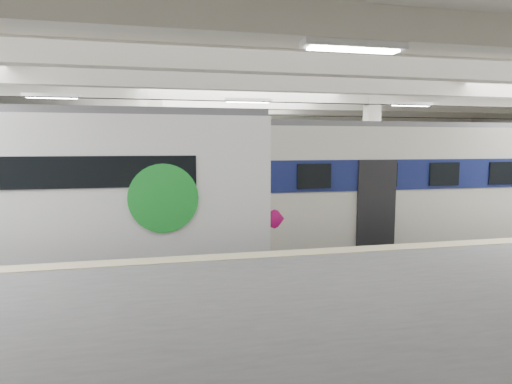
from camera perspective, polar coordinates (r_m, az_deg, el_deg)
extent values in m
cube|color=black|center=(12.89, 0.72, -9.59)|extent=(36.00, 24.00, 0.10)
cube|color=silver|center=(12.56, 0.76, 15.79)|extent=(36.00, 24.00, 0.20)
cube|color=beige|center=(22.26, -5.15, 4.42)|extent=(30.00, 0.10, 5.50)
cube|color=#525254|center=(6.90, 13.83, -19.07)|extent=(30.00, 7.00, 1.10)
cube|color=#C7BB8D|center=(9.56, 5.21, -8.09)|extent=(30.00, 0.50, 0.02)
cube|color=beige|center=(15.08, -13.11, 3.38)|extent=(0.50, 0.50, 5.50)
cube|color=beige|center=(16.99, 15.03, 3.64)|extent=(0.50, 0.50, 5.50)
cube|color=beige|center=(12.51, 0.76, 14.44)|extent=(30.00, 18.00, 0.50)
cube|color=#59544C|center=(12.85, 0.72, -9.03)|extent=(30.00, 1.52, 0.16)
cube|color=#59544C|center=(18.11, -3.25, -4.51)|extent=(30.00, 1.52, 0.16)
cylinder|color=black|center=(12.45, 0.75, 11.93)|extent=(30.00, 0.03, 0.03)
cylinder|color=black|center=(17.83, -3.34, 10.24)|extent=(30.00, 0.03, 0.03)
cube|color=white|center=(10.55, 3.31, 14.13)|extent=(26.00, 8.40, 0.12)
cube|color=white|center=(12.60, -28.26, 0.44)|extent=(12.38, 2.76, 3.72)
ellipsoid|color=white|center=(12.42, 0.38, 1.13)|extent=(2.19, 2.71, 3.64)
ellipsoid|color=#A90E5B|center=(12.55, 0.91, -2.58)|extent=(2.32, 2.76, 2.23)
cylinder|color=green|center=(10.73, -12.24, -0.84)|extent=(1.71, 0.06, 1.71)
cube|color=#4C4C51|center=(12.58, -28.73, 9.35)|extent=(12.38, 2.27, 0.20)
cube|color=black|center=(12.93, -27.79, -8.44)|extent=(12.38, 1.93, 0.70)
cube|color=beige|center=(14.99, 23.64, 1.03)|extent=(12.22, 2.68, 3.48)
cube|color=#121B51|center=(14.96, 23.71, 2.63)|extent=(12.26, 2.74, 0.85)
cube|color=red|center=(12.48, 0.02, -1.65)|extent=(0.08, 2.28, 1.91)
cube|color=black|center=(12.36, 0.02, 5.07)|extent=(0.08, 2.14, 1.25)
cube|color=#4C4C51|center=(14.95, 23.95, 7.99)|extent=(12.22, 2.09, 0.16)
cube|color=black|center=(15.27, 23.32, -6.04)|extent=(12.22, 1.88, 0.70)
cube|color=white|center=(17.93, -23.50, 2.46)|extent=(14.40, 3.58, 3.87)
cube|color=green|center=(17.91, -23.57, 4.09)|extent=(14.44, 3.65, 0.82)
cube|color=#4C4C51|center=(17.93, -23.79, 8.98)|extent=(14.38, 3.07, 0.16)
cube|color=black|center=(18.18, -23.20, -4.27)|extent=(14.39, 3.28, 0.60)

